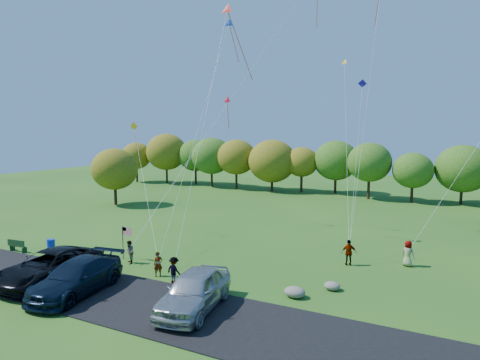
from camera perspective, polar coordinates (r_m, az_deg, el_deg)
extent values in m
plane|color=#255718|center=(27.49, -8.60, -12.77)|extent=(140.00, 140.00, 0.00)
cube|color=black|center=(24.58, -14.28, -15.24)|extent=(44.00, 6.00, 0.06)
cylinder|color=#3C2515|center=(78.47, -13.33, 0.92)|extent=(0.36, 0.36, 3.03)
ellipsoid|color=#305C17|center=(78.19, -13.41, 3.70)|extent=(7.03, 7.03, 6.33)
cylinder|color=#3C2515|center=(73.70, -10.09, 0.60)|extent=(0.36, 0.36, 2.94)
ellipsoid|color=#275A18|center=(73.45, -10.14, 3.01)|extent=(5.02, 5.02, 4.51)
cylinder|color=#3C2515|center=(71.13, -6.89, 0.26)|extent=(0.36, 0.36, 2.49)
ellipsoid|color=#275A18|center=(70.87, -6.92, 2.57)|extent=(5.01, 5.01, 4.51)
cylinder|color=#3C2515|center=(68.55, -3.25, 0.25)|extent=(0.36, 0.36, 2.95)
ellipsoid|color=#305C17|center=(68.24, -3.27, 3.25)|extent=(6.54, 6.54, 5.88)
cylinder|color=#3C2515|center=(68.54, 0.46, 0.10)|extent=(0.36, 0.36, 2.56)
ellipsoid|color=#305C17|center=(68.24, 0.46, 2.86)|extent=(6.25, 6.25, 5.63)
cylinder|color=#3C2515|center=(65.89, 4.80, -0.12)|extent=(0.36, 0.36, 2.73)
ellipsoid|color=#305C17|center=(65.56, 4.84, 3.06)|extent=(7.07, 7.07, 6.36)
cylinder|color=#3C2515|center=(61.57, 8.25, -0.76)|extent=(0.36, 0.36, 2.48)
ellipsoid|color=#305C17|center=(61.26, 8.30, 1.96)|extent=(5.20, 5.20, 4.68)
cylinder|color=#3C2515|center=(59.37, 12.76, -0.79)|extent=(0.36, 0.36, 3.17)
ellipsoid|color=#305C17|center=(59.02, 12.85, 2.72)|extent=(6.35, 6.35, 5.71)
cylinder|color=#3C2515|center=(61.57, 17.73, -1.04)|extent=(0.36, 0.36, 2.41)
ellipsoid|color=#305C17|center=(61.26, 17.83, 1.71)|extent=(5.44, 5.44, 4.89)
cylinder|color=#3C2515|center=(60.83, 21.46, -1.20)|extent=(0.36, 0.36, 2.58)
ellipsoid|color=#305C17|center=(60.50, 21.59, 1.84)|extent=(5.99, 5.99, 5.39)
cylinder|color=#3C2515|center=(59.95, 26.73, -1.35)|extent=(0.36, 0.36, 3.02)
ellipsoid|color=#275A18|center=(59.61, 26.91, 2.02)|extent=(6.25, 6.25, 5.62)
cylinder|color=#3C2515|center=(54.50, -16.27, -1.85)|extent=(0.36, 0.36, 2.60)
ellipsoid|color=#305C17|center=(54.14, -16.37, 1.41)|extent=(5.60, 5.60, 5.04)
imported|color=black|center=(28.48, -24.04, -10.49)|extent=(3.77, 7.02, 1.88)
imported|color=black|center=(26.04, -20.97, -12.01)|extent=(3.50, 6.61, 1.83)
imported|color=#A9ACB4|center=(22.43, -6.13, -14.43)|extent=(3.33, 6.18, 2.00)
imported|color=#4C4C59|center=(27.71, -10.85, -10.97)|extent=(0.65, 0.67, 1.55)
imported|color=#4C4C59|center=(30.63, -14.55, -9.31)|extent=(0.98, 0.97, 1.59)
imported|color=#4C4C59|center=(26.35, -8.79, -11.80)|extent=(1.12, 0.75, 1.61)
imported|color=#4C4C59|center=(30.24, 14.32, -9.36)|extent=(1.11, 0.81, 1.75)
imported|color=#4C4C59|center=(31.23, 21.49, -9.12)|extent=(0.99, 0.80, 1.74)
cube|color=#163C17|center=(36.69, -27.47, -7.86)|extent=(1.68, 0.27, 0.06)
cube|color=#163C17|center=(36.53, -27.70, -7.48)|extent=(1.67, 0.22, 0.51)
cube|color=#163C17|center=(37.30, -28.07, -7.97)|extent=(0.11, 0.42, 0.39)
cube|color=#163C17|center=(36.18, -26.80, -8.34)|extent=(0.11, 0.42, 0.39)
cylinder|color=#0D2CC8|center=(35.88, -23.89, -7.92)|extent=(0.58, 0.58, 0.87)
cylinder|color=black|center=(31.72, -15.35, -8.07)|extent=(0.05, 0.05, 2.35)
cube|color=red|center=(31.24, -14.82, -6.69)|extent=(0.85, 0.56, 0.02)
cube|color=navy|center=(31.38, -15.17, -6.32)|extent=(0.34, 0.02, 0.26)
ellipsoid|color=gray|center=(24.38, 7.30, -14.59)|extent=(1.20, 0.94, 0.60)
ellipsoid|color=gray|center=(25.76, 12.18, -13.64)|extent=(0.94, 0.78, 0.49)
cone|color=red|center=(36.91, -1.72, 21.82)|extent=(1.14, 0.46, 1.07)
cone|color=blue|center=(40.56, -1.44, 20.17)|extent=(0.97, 0.66, 0.89)
cone|color=orange|center=(40.51, 13.74, 15.04)|extent=(0.81, 0.67, 0.67)
cube|color=yellow|center=(37.77, -13.96, 6.98)|extent=(0.73, 0.17, 0.73)
cube|color=#2912BA|center=(33.82, 16.00, 12.27)|extent=(0.64, 0.25, 0.61)
cone|color=red|center=(40.95, -1.72, 10.61)|extent=(0.87, 0.39, 0.82)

